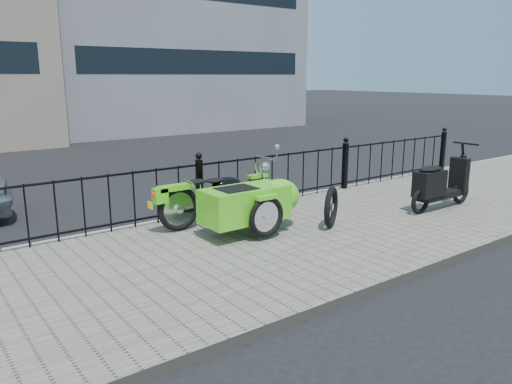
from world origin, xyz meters
TOP-DOWN VIEW (x-y plane):
  - ground at (0.00, 0.00)m, footprint 120.00×120.00m
  - sidewalk at (0.00, -0.50)m, footprint 30.00×3.80m
  - curb at (0.00, 1.44)m, footprint 30.00×0.10m
  - iron_fence at (0.00, 1.30)m, footprint 14.11×0.11m
  - motorcycle_sidecar at (0.18, 0.13)m, footprint 2.28×1.48m
  - scooter at (3.58, -0.87)m, footprint 1.68×0.49m
  - spare_tire at (1.29, -0.51)m, footprint 0.60×0.42m

SIDE VIEW (x-z plane):
  - ground at x=0.00m, z-range 0.00..0.00m
  - sidewalk at x=0.00m, z-range 0.00..0.12m
  - curb at x=0.00m, z-range 0.00..0.12m
  - spare_tire at x=1.29m, z-range 0.12..0.77m
  - scooter at x=3.58m, z-range -0.01..1.13m
  - iron_fence at x=0.00m, z-range 0.05..1.12m
  - motorcycle_sidecar at x=0.18m, z-range 0.10..1.09m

